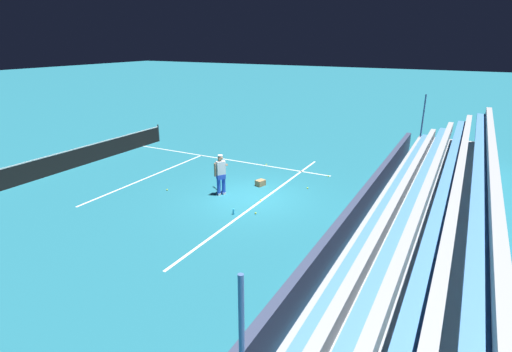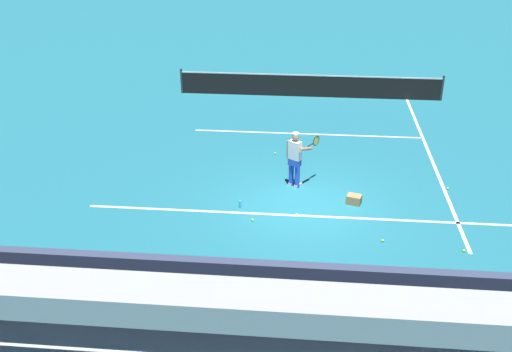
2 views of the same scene
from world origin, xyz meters
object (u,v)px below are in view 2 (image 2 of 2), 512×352
tennis_ball_on_baseline (297,214)px  tennis_ball_toward_net (464,251)px  ball_box_cardboard (354,199)px  tennis_ball_by_box (448,188)px  water_bottle (240,204)px  tennis_net (310,86)px  tennis_ball_stray_back (275,153)px  tennis_ball_far_right (383,241)px  tennis_ball_near_player (252,220)px  tennis_player (295,159)px

tennis_ball_on_baseline → tennis_ball_toward_net: size_ratio=1.00×
ball_box_cardboard → tennis_ball_by_box: size_ratio=6.06×
ball_box_cardboard → tennis_ball_by_box: bearing=22.0°
water_bottle → tennis_net: size_ratio=0.02×
tennis_ball_stray_back → tennis_ball_far_right: 6.05m
tennis_ball_by_box → tennis_net: bearing=117.0°
tennis_ball_on_baseline → tennis_ball_toward_net: 4.39m
tennis_ball_stray_back → tennis_ball_near_player: bearing=-94.1°
tennis_player → tennis_ball_stray_back: (-0.73, 2.29, -0.86)m
tennis_ball_stray_back → tennis_player: bearing=-72.4°
tennis_player → tennis_ball_by_box: (4.53, 0.20, -0.86)m
ball_box_cardboard → tennis_ball_stray_back: 4.05m
tennis_player → tennis_ball_on_baseline: bearing=-86.0°
tennis_ball_toward_net → tennis_net: tennis_net is taller
tennis_player → tennis_ball_near_player: bearing=-115.6°
tennis_ball_near_player → tennis_net: bearing=82.7°
tennis_player → tennis_ball_near_player: 2.58m
tennis_ball_far_right → tennis_ball_near_player: 3.46m
tennis_player → tennis_net: size_ratio=0.15×
ball_box_cardboard → tennis_ball_toward_net: 3.42m
water_bottle → tennis_net: 10.15m
tennis_ball_stray_back → tennis_ball_by_box: size_ratio=1.00×
tennis_player → tennis_net: 8.51m
tennis_ball_stray_back → tennis_ball_near_player: size_ratio=1.00×
tennis_ball_stray_back → tennis_ball_on_baseline: 4.17m
ball_box_cardboard → tennis_ball_on_baseline: bearing=-152.0°
tennis_player → tennis_ball_toward_net: 5.41m
tennis_ball_by_box → tennis_net: tennis_net is taller
tennis_ball_on_baseline → tennis_ball_by_box: bearing=24.2°
tennis_player → tennis_ball_by_box: bearing=2.5°
tennis_ball_on_baseline → tennis_ball_toward_net: bearing=-18.9°
ball_box_cardboard → tennis_ball_near_player: ball_box_cardboard is taller
tennis_net → tennis_player: bearing=-92.1°
ball_box_cardboard → water_bottle: 3.23m
tennis_player → tennis_ball_by_box: 4.62m
tennis_ball_stray_back → tennis_ball_far_right: size_ratio=1.00×
tennis_ball_far_right → tennis_ball_on_baseline: size_ratio=1.00×
tennis_player → tennis_ball_toward_net: tennis_player is taller
tennis_ball_on_baseline → tennis_net: bearing=88.9°
tennis_ball_near_player → water_bottle: water_bottle is taller
tennis_net → ball_box_cardboard: bearing=-81.6°
tennis_ball_by_box → water_bottle: size_ratio=0.30×
tennis_ball_stray_back → tennis_ball_toward_net: 7.44m
tennis_ball_near_player → ball_box_cardboard: bearing=24.4°
tennis_ball_near_player → tennis_player: bearing=64.4°
tennis_ball_by_box → tennis_ball_near_player: size_ratio=1.00×
tennis_ball_toward_net → tennis_ball_far_right: bearing=171.7°
tennis_player → tennis_ball_stray_back: tennis_player is taller
tennis_ball_far_right → tennis_ball_on_baseline: bearing=152.8°
tennis_ball_stray_back → tennis_ball_far_right: same height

